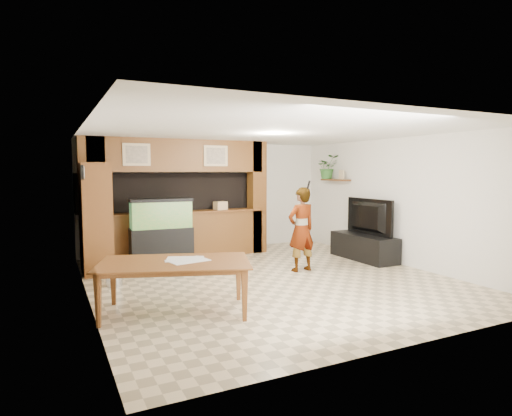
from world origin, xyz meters
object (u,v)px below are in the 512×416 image
person (301,229)px  dining_table (175,288)px  pantry_cabinet (96,218)px  television (365,217)px  aquarium (161,233)px

person → dining_table: bearing=20.2°
pantry_cabinet → television: size_ratio=1.53×
pantry_cabinet → aquarium: (1.25, 0.10, -0.37)m
aquarium → television: (4.10, -1.33, 0.26)m
aquarium → person: bearing=-33.3°
television → dining_table: 4.98m
pantry_cabinet → television: bearing=-13.0°
aquarium → television: 4.32m
television → dining_table: television is taller
pantry_cabinet → person: 3.88m
television → person: 1.84m
aquarium → person: (2.30, -1.65, 0.14)m
aquarium → dining_table: (-0.55, -3.00, -0.32)m
television → dining_table: size_ratio=0.68×
person → dining_table: 3.19m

